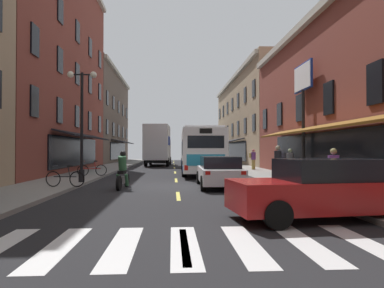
# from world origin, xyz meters

# --- Properties ---
(ground_plane) EXTENTS (34.80, 80.00, 0.10)m
(ground_plane) POSITION_xyz_m (0.00, 0.00, -0.05)
(ground_plane) COLOR black
(lane_centre_dashes) EXTENTS (0.14, 73.90, 0.01)m
(lane_centre_dashes) POSITION_xyz_m (0.00, -0.25, 0.00)
(lane_centre_dashes) COLOR #DBCC4C
(lane_centre_dashes) RESTS_ON ground
(crosswalk_near) EXTENTS (7.10, 2.80, 0.01)m
(crosswalk_near) POSITION_xyz_m (0.00, -10.00, 0.00)
(crosswalk_near) COLOR silver
(crosswalk_near) RESTS_ON ground
(sidewalk_left) EXTENTS (3.00, 80.00, 0.14)m
(sidewalk_left) POSITION_xyz_m (-5.90, 0.00, 0.07)
(sidewalk_left) COLOR gray
(sidewalk_left) RESTS_ON ground
(sidewalk_right) EXTENTS (3.00, 80.00, 0.14)m
(sidewalk_right) POSITION_xyz_m (5.90, 0.00, 0.07)
(sidewalk_right) COLOR gray
(sidewalk_right) RESTS_ON ground
(billboard_sign) EXTENTS (0.40, 2.45, 6.36)m
(billboard_sign) POSITION_xyz_m (7.05, 2.44, 4.87)
(billboard_sign) COLOR black
(billboard_sign) RESTS_ON sidewalk_right
(transit_bus) EXTENTS (2.83, 12.19, 3.12)m
(transit_bus) POSITION_xyz_m (1.78, 8.95, 1.64)
(transit_bus) COLOR white
(transit_bus) RESTS_ON ground
(box_truck) EXTENTS (2.73, 7.91, 4.18)m
(box_truck) POSITION_xyz_m (-1.70, 20.21, 2.14)
(box_truck) COLOR white
(box_truck) RESTS_ON ground
(sedan_near) EXTENTS (2.04, 4.83, 1.45)m
(sedan_near) POSITION_xyz_m (-1.56, 28.85, 0.74)
(sedan_near) COLOR black
(sedan_near) RESTS_ON ground
(sedan_mid) EXTENTS (4.87, 2.34, 1.48)m
(sedan_mid) POSITION_xyz_m (3.61, -7.93, 0.75)
(sedan_mid) COLOR maroon
(sedan_mid) RESTS_ON ground
(sedan_far) EXTENTS (1.97, 4.46, 1.40)m
(sedan_far) POSITION_xyz_m (1.93, -0.63, 0.71)
(sedan_far) COLOR silver
(sedan_far) RESTS_ON ground
(motorcycle_rider) EXTENTS (0.64, 2.07, 1.66)m
(motorcycle_rider) POSITION_xyz_m (-2.36, -1.10, 0.71)
(motorcycle_rider) COLOR black
(motorcycle_rider) RESTS_ON ground
(bicycle_near) EXTENTS (1.70, 0.48, 0.91)m
(bicycle_near) POSITION_xyz_m (-4.73, -1.41, 0.50)
(bicycle_near) COLOR black
(bicycle_near) RESTS_ON sidewalk_left
(bicycle_mid) EXTENTS (1.67, 0.57, 0.91)m
(bicycle_mid) POSITION_xyz_m (-5.00, 4.66, 0.50)
(bicycle_mid) COLOR black
(bicycle_mid) RESTS_ON sidewalk_left
(pedestrian_near) EXTENTS (0.53, 0.41, 1.61)m
(pedestrian_near) POSITION_xyz_m (6.17, 10.57, 0.99)
(pedestrian_near) COLOR #B29947
(pedestrian_near) RESTS_ON sidewalk_right
(pedestrian_mid) EXTENTS (0.36, 0.36, 1.62)m
(pedestrian_mid) POSITION_xyz_m (6.05, 1.75, 0.97)
(pedestrian_mid) COLOR #33663F
(pedestrian_mid) RESTS_ON sidewalk_right
(pedestrian_far) EXTENTS (0.36, 0.36, 1.62)m
(pedestrian_far) POSITION_xyz_m (5.12, -5.09, 0.97)
(pedestrian_far) COLOR navy
(pedestrian_far) RESTS_ON sidewalk_right
(pedestrian_rear) EXTENTS (0.36, 0.36, 1.77)m
(pedestrian_rear) POSITION_xyz_m (4.97, 0.41, 1.05)
(pedestrian_rear) COLOR #B29947
(pedestrian_rear) RESTS_ON sidewalk_right
(street_lamp_twin) EXTENTS (1.42, 0.32, 5.39)m
(street_lamp_twin) POSITION_xyz_m (-4.62, 0.76, 3.12)
(street_lamp_twin) COLOR black
(street_lamp_twin) RESTS_ON sidewalk_left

